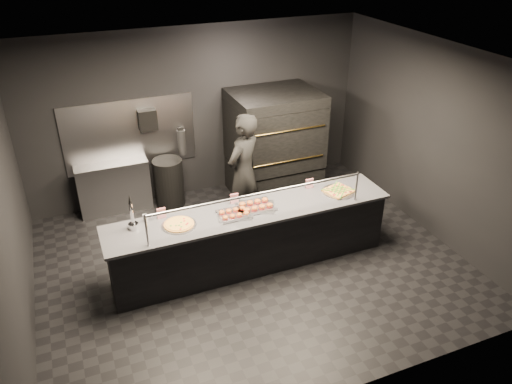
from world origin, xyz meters
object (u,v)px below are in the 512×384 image
(service_counter, at_px, (251,237))
(slider_tray_a, at_px, (234,214))
(square_pizza, at_px, (338,191))
(beer_tap, at_px, (132,219))
(slider_tray_b, at_px, (256,206))
(pizza_oven, at_px, (274,144))
(round_pizza, at_px, (179,224))
(prep_shelf, at_px, (114,187))
(worker, at_px, (243,173))
(trash_bin, at_px, (169,183))
(fire_extinguisher, at_px, (182,142))
(towel_dispenser, at_px, (147,120))

(service_counter, xyz_separation_m, slider_tray_a, (-0.27, -0.04, 0.48))
(square_pizza, bearing_deg, beer_tap, 176.95)
(slider_tray_a, height_order, slider_tray_b, slider_tray_b)
(pizza_oven, xyz_separation_m, round_pizza, (-2.23, -1.90, -0.03))
(prep_shelf, relative_size, worker, 0.62)
(slider_tray_a, xyz_separation_m, trash_bin, (-0.42, 2.22, -0.52))
(slider_tray_a, relative_size, square_pizza, 1.02)
(fire_extinguisher, xyz_separation_m, square_pizza, (1.75, -2.41, -0.12))
(slider_tray_b, bearing_deg, pizza_oven, 59.21)
(prep_shelf, distance_m, beer_tap, 2.25)
(service_counter, bearing_deg, towel_dispenser, 110.63)
(pizza_oven, relative_size, worker, 0.98)
(fire_extinguisher, relative_size, slider_tray_b, 0.84)
(slider_tray_a, xyz_separation_m, slider_tray_b, (0.36, 0.08, 0.00))
(service_counter, xyz_separation_m, towel_dispenser, (-0.90, 2.39, 1.09))
(beer_tap, height_order, slider_tray_a, beer_tap)
(prep_shelf, distance_m, fire_extinguisher, 1.39)
(service_counter, height_order, prep_shelf, service_counter)
(prep_shelf, relative_size, round_pizza, 2.59)
(slider_tray_b, bearing_deg, fire_extinguisher, 100.58)
(slider_tray_b, height_order, trash_bin, slider_tray_b)
(service_counter, height_order, beer_tap, beer_tap)
(fire_extinguisher, relative_size, slider_tray_a, 1.01)
(towel_dispenser, relative_size, slider_tray_a, 0.70)
(worker, bearing_deg, slider_tray_a, 29.43)
(beer_tap, bearing_deg, worker, 24.99)
(trash_bin, relative_size, worker, 0.44)
(towel_dispenser, height_order, beer_tap, towel_dispenser)
(square_pizza, distance_m, trash_bin, 3.06)
(trash_bin, height_order, worker, worker)
(prep_shelf, relative_size, square_pizza, 2.46)
(worker, bearing_deg, pizza_oven, -170.05)
(pizza_oven, bearing_deg, beer_tap, -148.07)
(beer_tap, bearing_deg, prep_shelf, 90.00)
(towel_dispenser, height_order, slider_tray_b, towel_dispenser)
(prep_shelf, xyz_separation_m, slider_tray_a, (1.33, -2.36, 0.50))
(fire_extinguisher, xyz_separation_m, trash_bin, (-0.33, -0.22, -0.63))
(round_pizza, bearing_deg, towel_dispenser, 86.89)
(slider_tray_b, bearing_deg, trash_bin, 109.90)
(service_counter, distance_m, fire_extinguisher, 2.50)
(service_counter, relative_size, prep_shelf, 3.42)
(slider_tray_a, distance_m, trash_bin, 2.32)
(towel_dispenser, bearing_deg, square_pizza, -46.18)
(worker, bearing_deg, trash_bin, -83.33)
(fire_extinguisher, bearing_deg, pizza_oven, -17.89)
(towel_dispenser, relative_size, round_pizza, 0.75)
(pizza_oven, distance_m, prep_shelf, 2.88)
(pizza_oven, relative_size, trash_bin, 2.23)
(round_pizza, height_order, worker, worker)
(round_pizza, bearing_deg, worker, 38.19)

